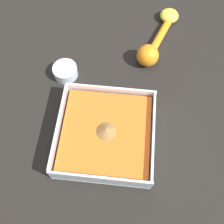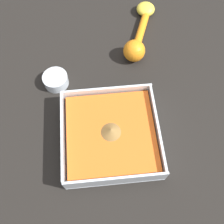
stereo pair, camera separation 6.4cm
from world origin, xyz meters
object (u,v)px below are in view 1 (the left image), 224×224
object	(u,v)px
square_dish	(106,134)
spice_bowl	(65,72)
lemon_half	(169,16)
lemon_squeezer	(151,50)

from	to	relation	value
square_dish	spice_bowl	distance (m)	0.24
spice_bowl	lemon_half	xyz separation A→B (m)	(-0.31, -0.26, 0.00)
square_dish	lemon_squeezer	distance (m)	0.31
spice_bowl	lemon_squeezer	distance (m)	0.27
spice_bowl	square_dish	bearing A→B (deg)	126.91
lemon_squeezer	lemon_half	distance (m)	0.18
spice_bowl	lemon_half	size ratio (longest dim) A/B	1.17
lemon_squeezer	lemon_half	xyz separation A→B (m)	(-0.06, -0.17, -0.01)
spice_bowl	lemon_half	world-z (taller)	same
square_dish	lemon_half	world-z (taller)	square_dish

